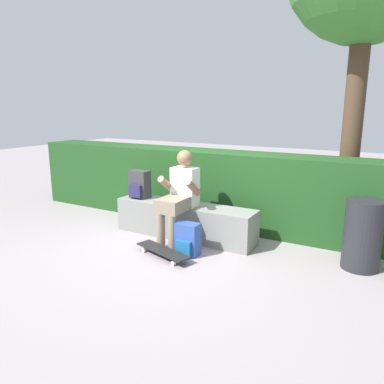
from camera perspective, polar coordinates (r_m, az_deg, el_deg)
name	(u,v)px	position (r m, az deg, el deg)	size (l,w,h in m)	color
ground_plane	(172,244)	(4.96, -3.15, -8.01)	(24.00, 24.00, 0.00)	gray
bench_main	(185,220)	(5.15, -1.13, -4.39)	(2.02, 0.44, 0.47)	gray
person_skater	(179,194)	(4.84, -1.97, -0.27)	(0.49, 0.62, 1.22)	white
skateboard_near_person	(163,251)	(4.55, -4.51, -9.02)	(0.82, 0.42, 0.09)	black
backpack_on_bench	(139,185)	(5.45, -8.09, 1.12)	(0.28, 0.23, 0.40)	#333338
backpack_on_ground	(188,240)	(4.55, -0.68, -7.35)	(0.28, 0.23, 0.40)	#2D4C99
hedge_row	(211,187)	(5.74, 2.89, 0.78)	(6.46, 0.64, 1.12)	#1C441B
trash_bin	(363,235)	(4.53, 24.75, -6.01)	(0.41, 0.41, 0.79)	#232328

